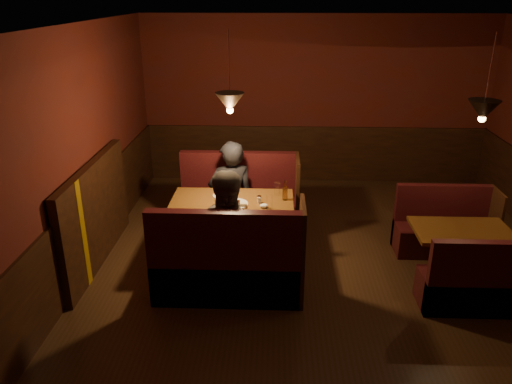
{
  "coord_description": "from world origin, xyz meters",
  "views": [
    {
      "loc": [
        -0.69,
        -5.17,
        3.22
      ],
      "look_at": [
        -0.92,
        0.47,
        0.95
      ],
      "focal_mm": 35.0,
      "sensor_mm": 36.0,
      "label": 1
    }
  ],
  "objects_px": {
    "main_bench_near": "(229,270)",
    "main_bench_far": "(240,207)",
    "diner_b": "(231,217)",
    "second_bench_near": "(482,287)",
    "second_table": "(461,242)",
    "second_bench_far": "(443,231)",
    "main_table": "(233,216)",
    "diner_a": "(231,178)"
  },
  "relations": [
    {
      "from": "main_bench_far",
      "to": "diner_b",
      "type": "distance_m",
      "value": 1.54
    },
    {
      "from": "main_bench_far",
      "to": "second_bench_far",
      "type": "relative_size",
      "value": 1.34
    },
    {
      "from": "main_table",
      "to": "second_bench_far",
      "type": "distance_m",
      "value": 2.79
    },
    {
      "from": "main_bench_far",
      "to": "diner_b",
      "type": "bearing_deg",
      "value": -89.49
    },
    {
      "from": "main_table",
      "to": "diner_a",
      "type": "xyz_separation_m",
      "value": [
        -0.09,
        0.68,
        0.24
      ]
    },
    {
      "from": "main_table",
      "to": "main_bench_near",
      "type": "bearing_deg",
      "value": -88.84
    },
    {
      "from": "second_bench_far",
      "to": "second_bench_near",
      "type": "bearing_deg",
      "value": -90.0
    },
    {
      "from": "second_table",
      "to": "second_bench_far",
      "type": "xyz_separation_m",
      "value": [
        0.03,
        0.67,
        -0.19
      ]
    },
    {
      "from": "main_bench_near",
      "to": "diner_a",
      "type": "distance_m",
      "value": 1.63
    },
    {
      "from": "second_bench_near",
      "to": "second_table",
      "type": "bearing_deg",
      "value": 92.2
    },
    {
      "from": "second_bench_near",
      "to": "main_bench_near",
      "type": "bearing_deg",
      "value": 177.61
    },
    {
      "from": "second_bench_near",
      "to": "diner_a",
      "type": "relative_size",
      "value": 0.72
    },
    {
      "from": "second_table",
      "to": "second_bench_near",
      "type": "distance_m",
      "value": 0.7
    },
    {
      "from": "second_bench_near",
      "to": "diner_a",
      "type": "distance_m",
      "value": 3.34
    },
    {
      "from": "second_table",
      "to": "second_bench_far",
      "type": "distance_m",
      "value": 0.7
    },
    {
      "from": "main_table",
      "to": "diner_a",
      "type": "distance_m",
      "value": 0.73
    },
    {
      "from": "main_bench_near",
      "to": "second_bench_near",
      "type": "relative_size",
      "value": 1.34
    },
    {
      "from": "second_bench_near",
      "to": "diner_a",
      "type": "bearing_deg",
      "value": 149.6
    },
    {
      "from": "main_table",
      "to": "second_bench_far",
      "type": "relative_size",
      "value": 1.22
    },
    {
      "from": "main_bench_near",
      "to": "main_table",
      "type": "bearing_deg",
      "value": 91.16
    },
    {
      "from": "main_table",
      "to": "second_bench_near",
      "type": "distance_m",
      "value": 2.94
    },
    {
      "from": "diner_b",
      "to": "second_bench_near",
      "type": "bearing_deg",
      "value": -30.12
    },
    {
      "from": "second_bench_far",
      "to": "diner_b",
      "type": "distance_m",
      "value": 2.94
    },
    {
      "from": "main_bench_far",
      "to": "diner_a",
      "type": "bearing_deg",
      "value": -120.39
    },
    {
      "from": "main_table",
      "to": "second_table",
      "type": "height_order",
      "value": "main_table"
    },
    {
      "from": "main_bench_far",
      "to": "main_bench_near",
      "type": "xyz_separation_m",
      "value": [
        0.0,
        -1.73,
        0.0
      ]
    },
    {
      "from": "main_bench_far",
      "to": "second_table",
      "type": "distance_m",
      "value": 2.95
    },
    {
      "from": "second_table",
      "to": "second_bench_far",
      "type": "bearing_deg",
      "value": 87.8
    },
    {
      "from": "main_bench_near",
      "to": "second_bench_far",
      "type": "bearing_deg",
      "value": 24.33
    },
    {
      "from": "main_bench_far",
      "to": "second_bench_far",
      "type": "distance_m",
      "value": 2.78
    },
    {
      "from": "main_bench_near",
      "to": "diner_a",
      "type": "bearing_deg",
      "value": 93.83
    },
    {
      "from": "main_bench_far",
      "to": "second_bench_near",
      "type": "bearing_deg",
      "value": -33.96
    },
    {
      "from": "second_bench_far",
      "to": "diner_b",
      "type": "height_order",
      "value": "diner_b"
    },
    {
      "from": "main_bench_near",
      "to": "main_bench_far",
      "type": "bearing_deg",
      "value": 90.0
    },
    {
      "from": "second_bench_near",
      "to": "second_bench_far",
      "type": "bearing_deg",
      "value": 90.0
    },
    {
      "from": "main_bench_far",
      "to": "main_bench_near",
      "type": "height_order",
      "value": "same"
    },
    {
      "from": "second_bench_near",
      "to": "diner_b",
      "type": "bearing_deg",
      "value": 171.83
    },
    {
      "from": "main_table",
      "to": "diner_b",
      "type": "xyz_separation_m",
      "value": [
        0.03,
        -0.59,
        0.25
      ]
    },
    {
      "from": "diner_a",
      "to": "diner_b",
      "type": "distance_m",
      "value": 1.28
    },
    {
      "from": "second_table",
      "to": "diner_b",
      "type": "xyz_separation_m",
      "value": [
        -2.69,
        -0.28,
        0.41
      ]
    },
    {
      "from": "main_bench_far",
      "to": "second_table",
      "type": "relative_size",
      "value": 1.48
    },
    {
      "from": "main_table",
      "to": "second_table",
      "type": "distance_m",
      "value": 2.74
    }
  ]
}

